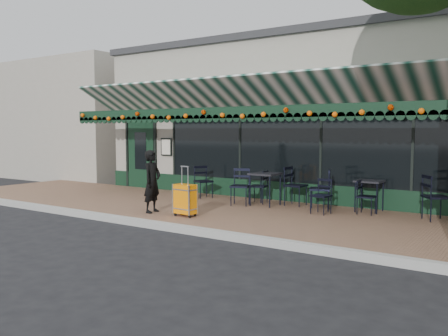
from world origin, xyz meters
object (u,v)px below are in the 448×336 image
Objects in this scene: chair_a_front at (321,196)px; chair_a_extra at (436,197)px; chair_a_right at (366,197)px; chair_b_front at (240,187)px; suitcase at (185,200)px; chair_b_left at (258,187)px; cafe_table_a at (369,183)px; chair_a_left at (320,189)px; woman at (152,181)px; chair_b_right at (296,186)px; chair_solo at (203,182)px; cafe_table_b at (265,176)px.

chair_a_front is 0.83× the size of chair_a_extra.
chair_b_front reaches higher than chair_a_right.
suitcase reaches higher than chair_b_left.
cafe_table_a is 2.78m from chair_b_left.
cafe_table_a is 0.75× the size of chair_a_left.
chair_b_left reaches higher than chair_a_front.
chair_b_right is (2.28, 2.74, -0.22)m from woman.
woman is 2.31m from chair_b_front.
chair_a_left is 1.08m from chair_a_right.
chair_a_extra is at bearing -61.25° from chair_solo.
chair_a_right is at bearing -10.42° from chair_b_front.
woman reaches higher than chair_a_extra.
chair_a_front is (0.22, -0.46, -0.09)m from chair_a_left.
chair_b_right is (0.63, 0.42, -0.24)m from cafe_table_b.
chair_b_left is 0.87× the size of chair_b_right.
cafe_table_a is at bearing -3.68° from chair_b_front.
chair_a_right is at bearing -95.62° from chair_b_right.
cafe_table_a is 0.89× the size of cafe_table_b.
woman is 1.85× the size of chair_a_right.
chair_solo reaches higher than cafe_table_b.
cafe_table_a is at bearing 12.98° from cafe_table_b.
chair_a_left reaches higher than chair_solo.
chair_a_front is at bearing 63.12° from chair_b_left.
chair_a_front reaches higher than cafe_table_a.
chair_a_right is at bearing -62.08° from chair_solo.
chair_b_right is (-0.99, 0.76, 0.09)m from chair_a_front.
chair_b_left is at bearing 85.64° from suitcase.
chair_a_right is 1.01m from chair_a_front.
suitcase reaches higher than cafe_table_a.
chair_b_right is at bearing -131.28° from chair_a_left.
chair_a_right is 0.96× the size of chair_a_front.
suitcase is at bearing -134.04° from chair_a_front.
chair_a_front is 2.04m from chair_b_left.
chair_a_right is at bearing 57.45° from chair_a_extra.
chair_b_right is at bearing -57.71° from chair_solo.
chair_a_front is at bearing -20.85° from chair_b_front.
chair_a_right is 2.81m from chair_b_left.
chair_a_right is at bearing 4.59° from cafe_table_b.
chair_b_front is at bearing -97.39° from chair_a_left.
chair_a_right is 4.56m from chair_solo.
cafe_table_a is (3.15, 2.83, 0.29)m from suitcase.
woman is at bearing -141.87° from chair_solo.
chair_b_right reaches higher than cafe_table_b.
chair_b_front is 1.04× the size of chair_solo.
suitcase is 1.23× the size of chair_solo.
cafe_table_b is at bearing -167.02° from cafe_table_a.
chair_a_extra is at bearing 80.22° from chair_b_left.
cafe_table_b is 1.02× the size of chair_a_front.
chair_a_extra is at bearing -72.52° from woman.
chair_a_front is (-0.86, -0.54, 0.02)m from chair_a_right.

